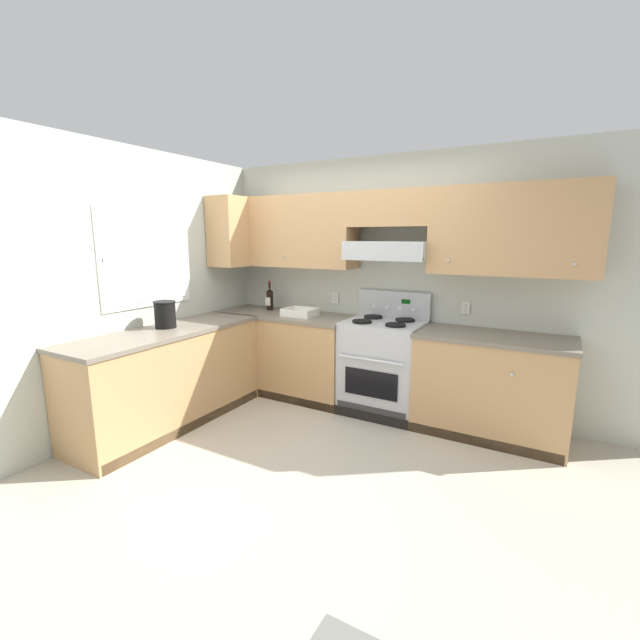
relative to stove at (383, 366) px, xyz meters
name	(u,v)px	position (x,y,z in m)	size (l,w,h in m)	color
ground_plane	(279,454)	(-0.40, -1.25, -0.48)	(7.04, 7.04, 0.00)	#B2AA99
wall_back	(397,264)	(0.02, 0.27, 1.00)	(4.68, 0.57, 2.55)	beige
wall_left	(157,279)	(-1.99, -1.03, 0.87)	(0.47, 4.00, 2.55)	beige
counter_back_run	(366,366)	(-0.17, -0.01, -0.03)	(3.60, 0.65, 0.91)	tan
counter_left_run	(169,377)	(-1.64, -1.26, -0.03)	(0.63, 1.91, 0.91)	tan
stove	(383,366)	(0.00, 0.00, 0.00)	(0.76, 0.62, 1.20)	#B7BABC
wine_bottle	(270,298)	(-1.45, 0.10, 0.56)	(0.08, 0.08, 0.34)	black
bowl	(300,313)	(-0.93, -0.06, 0.46)	(0.34, 0.26, 0.08)	white
bucket	(165,314)	(-1.71, -1.19, 0.56)	(0.20, 0.20, 0.25)	black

